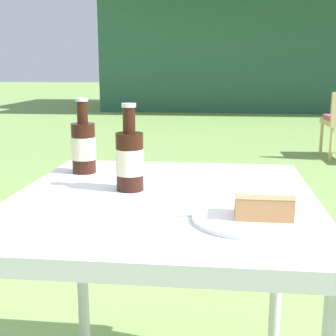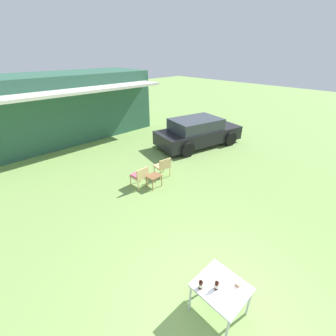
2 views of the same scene
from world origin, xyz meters
name	(u,v)px [view 1 (image 1 of 2)]	position (x,y,z in m)	size (l,w,h in m)	color
cabin_building	(290,42)	(1.81, 11.30, 1.64)	(8.99, 4.64, 3.25)	#2D5B47
patio_table	(164,223)	(0.00, 0.00, 0.65)	(0.77, 0.84, 0.72)	silver
cake_on_plate	(256,212)	(0.22, -0.18, 0.74)	(0.24, 0.24, 0.07)	white
cola_bottle_near	(130,159)	(-0.09, 0.05, 0.80)	(0.07, 0.07, 0.23)	black
cola_bottle_far	(84,146)	(-0.28, 0.23, 0.80)	(0.07, 0.07, 0.23)	black
fork	(220,217)	(0.14, -0.17, 0.72)	(0.18, 0.02, 0.01)	silver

